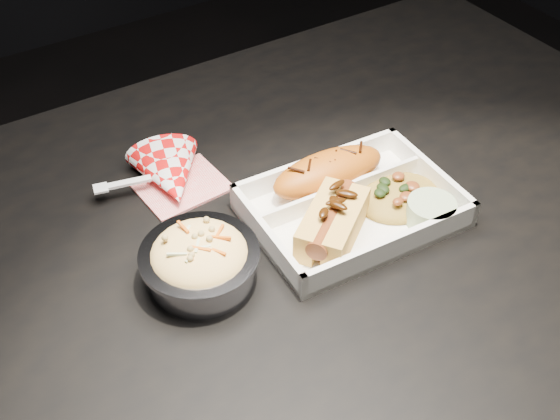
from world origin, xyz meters
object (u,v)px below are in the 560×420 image
object	(u,v)px
dining_table	(299,266)
foil_coleslaw_cup	(200,260)
food_tray	(351,210)
hotdog	(333,221)
fried_pastry	(328,172)
napkin_fork	(171,176)

from	to	relation	value
dining_table	foil_coleslaw_cup	xyz separation A→B (m)	(-0.15, -0.03, 0.12)
dining_table	food_tray	size ratio (longest dim) A/B	4.62
hotdog	dining_table	bearing A→B (deg)	61.98
fried_pastry	hotdog	xyz separation A→B (m)	(-0.05, -0.08, 0.00)
napkin_fork	fried_pastry	bearing A→B (deg)	-21.71
dining_table	fried_pastry	world-z (taller)	fried_pastry
napkin_fork	hotdog	bearing A→B (deg)	-45.63
fried_pastry	foil_coleslaw_cup	distance (m)	0.22
food_tray	napkin_fork	world-z (taller)	napkin_fork
napkin_fork	dining_table	bearing A→B (deg)	-38.41
food_tray	dining_table	bearing A→B (deg)	152.26
dining_table	food_tray	world-z (taller)	food_tray
fried_pastry	napkin_fork	world-z (taller)	napkin_fork
dining_table	napkin_fork	distance (m)	0.21
fried_pastry	hotdog	size ratio (longest dim) A/B	1.25
hotdog	foil_coleslaw_cup	world-z (taller)	foil_coleslaw_cup
food_tray	fried_pastry	world-z (taller)	fried_pastry
dining_table	hotdog	bearing A→B (deg)	-82.14
fried_pastry	hotdog	distance (m)	0.09
fried_pastry	food_tray	bearing A→B (deg)	-93.25
foil_coleslaw_cup	napkin_fork	distance (m)	0.17
dining_table	hotdog	size ratio (longest dim) A/B	9.45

